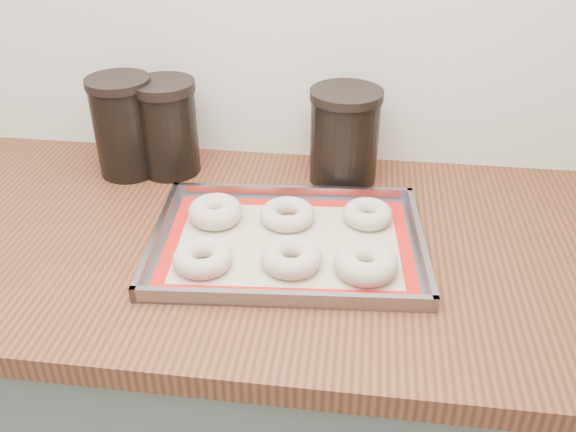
# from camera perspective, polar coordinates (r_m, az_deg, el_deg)

# --- Properties ---
(cabinet) EXTENTS (3.00, 0.65, 0.86)m
(cabinet) POSITION_cam_1_polar(r_m,az_deg,el_deg) (1.41, -5.01, -17.68)
(cabinet) COLOR #5B675A
(cabinet) RESTS_ON floor
(countertop) EXTENTS (3.06, 0.68, 0.04)m
(countertop) POSITION_cam_1_polar(r_m,az_deg,el_deg) (1.10, -6.10, -2.37)
(countertop) COLOR brown
(countertop) RESTS_ON cabinet
(baking_tray) EXTENTS (0.49, 0.37, 0.03)m
(baking_tray) POSITION_cam_1_polar(r_m,az_deg,el_deg) (1.05, -0.00, -2.46)
(baking_tray) COLOR gray
(baking_tray) RESTS_ON countertop
(baking_mat) EXTENTS (0.44, 0.32, 0.00)m
(baking_mat) POSITION_cam_1_polar(r_m,az_deg,el_deg) (1.05, 0.00, -2.55)
(baking_mat) COLOR #C6B793
(baking_mat) RESTS_ON baking_tray
(bagel_front_left) EXTENTS (0.10, 0.10, 0.03)m
(bagel_front_left) POSITION_cam_1_polar(r_m,az_deg,el_deg) (0.99, -7.99, -3.92)
(bagel_front_left) COLOR beige
(bagel_front_left) RESTS_ON baking_mat
(bagel_front_mid) EXTENTS (0.12, 0.12, 0.04)m
(bagel_front_mid) POSITION_cam_1_polar(r_m,az_deg,el_deg) (0.98, 0.32, -3.89)
(bagel_front_mid) COLOR beige
(bagel_front_mid) RESTS_ON baking_mat
(bagel_front_right) EXTENTS (0.13, 0.13, 0.04)m
(bagel_front_right) POSITION_cam_1_polar(r_m,az_deg,el_deg) (0.98, 7.30, -4.40)
(bagel_front_right) COLOR beige
(bagel_front_right) RESTS_ON baking_mat
(bagel_back_left) EXTENTS (0.12, 0.12, 0.04)m
(bagel_back_left) POSITION_cam_1_polar(r_m,az_deg,el_deg) (1.10, -6.82, 0.41)
(bagel_back_left) COLOR beige
(bagel_back_left) RESTS_ON baking_mat
(bagel_back_mid) EXTENTS (0.12, 0.12, 0.03)m
(bagel_back_mid) POSITION_cam_1_polar(r_m,az_deg,el_deg) (1.10, -0.06, 0.16)
(bagel_back_mid) COLOR beige
(bagel_back_mid) RESTS_ON baking_mat
(bagel_back_right) EXTENTS (0.10, 0.10, 0.03)m
(bagel_back_right) POSITION_cam_1_polar(r_m,az_deg,el_deg) (1.11, 7.46, 0.19)
(bagel_back_right) COLOR beige
(bagel_back_right) RESTS_ON baking_mat
(canister_left) EXTENTS (0.13, 0.13, 0.20)m
(canister_left) POSITION_cam_1_polar(r_m,az_deg,el_deg) (1.28, -15.08, 8.12)
(canister_left) COLOR black
(canister_left) RESTS_ON countertop
(canister_mid) EXTENTS (0.13, 0.13, 0.19)m
(canister_mid) POSITION_cam_1_polar(r_m,az_deg,el_deg) (1.27, -11.21, 8.15)
(canister_mid) COLOR black
(canister_mid) RESTS_ON countertop
(canister_right) EXTENTS (0.14, 0.14, 0.19)m
(canister_right) POSITION_cam_1_polar(r_m,az_deg,el_deg) (1.22, 5.30, 7.47)
(canister_right) COLOR black
(canister_right) RESTS_ON countertop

